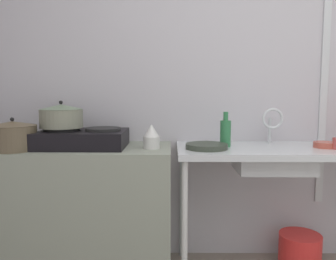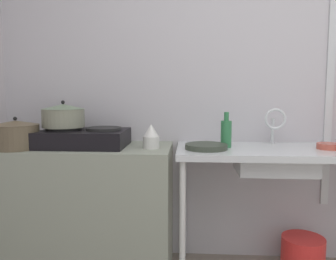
# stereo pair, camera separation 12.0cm
# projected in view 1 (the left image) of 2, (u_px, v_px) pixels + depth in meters

# --- Properties ---
(wall_back) EXTENTS (4.54, 0.10, 2.67)m
(wall_back) POSITION_uv_depth(u_px,v_px,m) (262.00, 72.00, 2.45)
(wall_back) COLOR #B7B3B9
(wall_back) RESTS_ON ground
(wall_metal_strip) EXTENTS (0.05, 0.01, 2.14)m
(wall_metal_strip) POSITION_uv_depth(u_px,v_px,m) (326.00, 52.00, 2.37)
(wall_metal_strip) COLOR silver
(counter_concrete) EXTENTS (1.15, 0.54, 0.84)m
(counter_concrete) POSITION_uv_depth(u_px,v_px,m) (83.00, 210.00, 2.24)
(counter_concrete) COLOR gray
(counter_concrete) RESTS_ON ground
(counter_sink) EXTENTS (1.55, 0.54, 0.84)m
(counter_sink) POSITION_uv_depth(u_px,v_px,m) (298.00, 158.00, 2.19)
(counter_sink) COLOR silver
(counter_sink) RESTS_ON ground
(stove) EXTENTS (0.55, 0.40, 0.12)m
(stove) POSITION_uv_depth(u_px,v_px,m) (83.00, 138.00, 2.19)
(stove) COLOR black
(stove) RESTS_ON counter_concrete
(pot_on_left_burner) EXTENTS (0.27, 0.27, 0.17)m
(pot_on_left_burner) POSITION_uv_depth(u_px,v_px,m) (61.00, 116.00, 2.18)
(pot_on_left_burner) COLOR slate
(pot_on_left_burner) RESTS_ON stove
(pot_beside_stove) EXTENTS (0.28, 0.28, 0.20)m
(pot_beside_stove) POSITION_uv_depth(u_px,v_px,m) (13.00, 136.00, 2.07)
(pot_beside_stove) COLOR brown
(pot_beside_stove) RESTS_ON counter_concrete
(percolator) EXTENTS (0.10, 0.10, 0.15)m
(percolator) POSITION_uv_depth(u_px,v_px,m) (152.00, 137.00, 2.14)
(percolator) COLOR silver
(percolator) RESTS_ON counter_concrete
(sink_basin) EXTENTS (0.47, 0.33, 0.15)m
(sink_basin) POSITION_uv_depth(u_px,v_px,m) (273.00, 159.00, 2.19)
(sink_basin) COLOR silver
(sink_basin) RESTS_ON counter_sink
(faucet) EXTENTS (0.14, 0.08, 0.25)m
(faucet) POSITION_uv_depth(u_px,v_px,m) (272.00, 121.00, 2.30)
(faucet) COLOR silver
(faucet) RESTS_ON counter_sink
(frying_pan) EXTENTS (0.26, 0.26, 0.03)m
(frying_pan) POSITION_uv_depth(u_px,v_px,m) (207.00, 146.00, 2.13)
(frying_pan) COLOR #333A2F
(frying_pan) RESTS_ON counter_sink
(small_bowl_on_drainboard) EXTENTS (0.14, 0.14, 0.04)m
(small_bowl_on_drainboard) POSITION_uv_depth(u_px,v_px,m) (325.00, 145.00, 2.18)
(small_bowl_on_drainboard) COLOR #B34D3D
(small_bowl_on_drainboard) RESTS_ON counter_sink
(bottle_by_sink) EXTENTS (0.07, 0.07, 0.23)m
(bottle_by_sink) POSITION_uv_depth(u_px,v_px,m) (225.00, 133.00, 2.21)
(bottle_by_sink) COLOR #2C7041
(bottle_by_sink) RESTS_ON counter_sink
(bucket_on_floor) EXTENTS (0.28, 0.28, 0.24)m
(bucket_on_floor) POSITION_uv_depth(u_px,v_px,m) (300.00, 252.00, 2.31)
(bucket_on_floor) COLOR red
(bucket_on_floor) RESTS_ON ground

